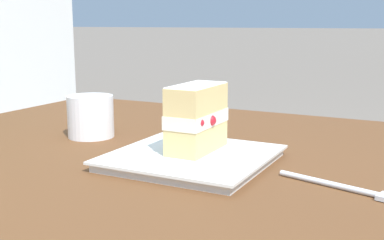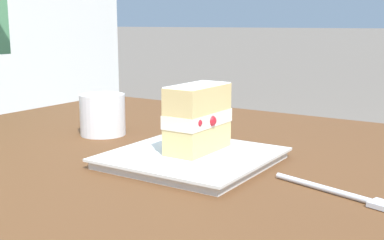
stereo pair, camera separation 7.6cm
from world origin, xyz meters
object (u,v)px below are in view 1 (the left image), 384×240
dessert_plate (192,158)px  cake_slice (197,118)px  coffee_cup (91,116)px  dessert_fork (346,188)px  patio_table (75,238)px

dessert_plate → cake_slice: bearing=-176.4°
dessert_plate → coffee_cup: size_ratio=2.69×
dessert_plate → coffee_cup: (-0.07, -0.25, 0.03)m
dessert_plate → dessert_fork: bearing=84.3°
patio_table → coffee_cup: bearing=-148.1°
patio_table → dessert_fork: size_ratio=7.25×
patio_table → dessert_plate: dessert_plate is taller
dessert_fork → coffee_cup: size_ratio=1.95×
patio_table → dessert_plate: bearing=134.8°
patio_table → dessert_fork: 0.39m
patio_table → dessert_plate: 0.21m
cake_slice → coffee_cup: size_ratio=1.36×
dessert_plate → coffee_cup: 0.27m
patio_table → coffee_cup: (-0.20, -0.12, 0.14)m
dessert_plate → coffee_cup: bearing=-106.3°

